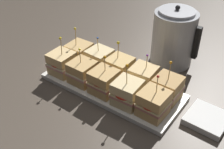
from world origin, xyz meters
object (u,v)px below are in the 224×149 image
Objects in this scene: sandwich_front_center at (104,82)px; sandwich_back_far_left at (79,53)px; serving_platter at (112,86)px; sandwich_back_far_right at (167,88)px; sandwich_back_right at (143,78)px; kettle_steel at (174,38)px; napkin_stack at (207,119)px; sandwich_front_left at (82,72)px; sandwich_front_right at (127,93)px; sandwich_front_far_left at (62,63)px; sandwich_back_center at (119,68)px; sandwich_back_left at (100,60)px; sandwich_front_far_right at (153,104)px.

sandwich_back_far_left reaches higher than sandwich_front_center.
serving_platter is 0.22m from sandwich_back_far_right.
kettle_steel is at bearing 91.21° from sandwich_back_right.
sandwich_back_right is at bearing 177.44° from napkin_stack.
sandwich_front_right reaches higher than sandwich_front_left.
sandwich_front_far_left is at bearing -171.06° from napkin_stack.
sandwich_back_far_right is 0.62× the size of kettle_steel.
sandwich_back_right reaches higher than serving_platter.
sandwich_back_right is 0.91× the size of sandwich_back_far_right.
sandwich_back_right is at bearing 26.05° from serving_platter.
sandwich_back_left is at bearing 177.70° from sandwich_back_center.
sandwich_front_right is 0.64× the size of kettle_steel.
sandwich_back_right is at bearing -1.00° from sandwich_back_left.
sandwich_back_far_right is at bearing 0.09° from sandwich_back_center.
sandwich_back_left is at bearing 179.00° from sandwich_back_right.
sandwich_front_far_left is at bearing -162.11° from sandwich_back_right.
sandwich_front_right is (0.32, -0.00, 0.00)m from sandwich_front_far_left.
sandwich_front_far_left is 1.12× the size of sandwich_back_right.
sandwich_front_left is at bearing -44.48° from sandwich_back_far_left.
sandwich_back_left is 0.10m from sandwich_back_center.
sandwich_front_far_right is 0.15m from sandwich_back_right.
sandwich_front_left is at bearing -155.21° from serving_platter.
sandwich_back_far_right is (0.21, 0.11, -0.00)m from sandwich_front_center.
sandwich_front_right is at bearing -133.54° from sandwich_back_far_right.
sandwich_front_left is at bearing 178.62° from sandwich_front_center.
sandwich_front_right reaches higher than sandwich_front_center.
sandwich_front_far_left is 0.11m from sandwich_front_left.
sandwich_front_left is 0.15m from sandwich_back_center.
napkin_stack is (0.48, 0.09, -0.05)m from sandwich_front_left.
sandwich_front_center is 0.38m from kettle_steel.
serving_platter is 0.13m from sandwich_back_left.
sandwich_back_center is at bearing -179.81° from sandwich_back_right.
sandwich_front_left is at bearing -91.97° from sandwich_back_left.
sandwich_back_far_right reaches higher than sandwich_back_left.
sandwich_front_far_right is at bearing -73.63° from kettle_steel.
sandwich_back_right is at bearing 179.98° from sandwich_back_far_right.
sandwich_front_far_right is at bearing 2.17° from sandwich_front_right.
sandwich_front_far_right is (0.10, 0.00, -0.00)m from sandwich_front_right.
sandwich_front_far_right reaches higher than serving_platter.
sandwich_front_left is 0.14m from sandwich_back_far_left.
kettle_steel is (0.31, 0.26, 0.06)m from sandwich_back_far_left.
sandwich_back_center is 0.11m from sandwich_back_right.
kettle_steel reaches higher than sandwich_back_far_right.
sandwich_front_far_left is at bearing 179.21° from sandwich_front_right.
sandwich_back_center and sandwich_back_far_right have the same top height.
sandwich_back_center is 1.09× the size of sandwich_back_right.
sandwich_front_left is at bearing 178.31° from sandwich_front_right.
sandwich_front_far_left is 0.60m from napkin_stack.
sandwich_front_far_left reaches higher than sandwich_back_center.
sandwich_back_far_right is at bearing 0.34° from sandwich_back_far_left.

